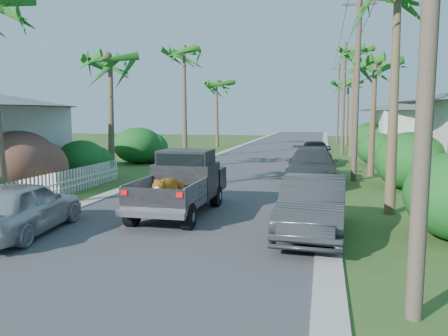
% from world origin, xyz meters
% --- Properties ---
extents(ground, '(120.00, 120.00, 0.00)m').
position_xyz_m(ground, '(0.00, 0.00, 0.00)').
color(ground, '#2F541F').
rests_on(ground, ground).
extents(road, '(8.00, 100.00, 0.02)m').
position_xyz_m(road, '(0.00, 25.00, 0.01)').
color(road, '#38383A').
rests_on(road, ground).
extents(curb_left, '(0.60, 100.00, 0.06)m').
position_xyz_m(curb_left, '(-4.30, 25.00, 0.03)').
color(curb_left, '#A5A39E').
rests_on(curb_left, ground).
extents(curb_right, '(0.60, 100.00, 0.06)m').
position_xyz_m(curb_right, '(4.30, 25.00, 0.03)').
color(curb_right, '#A5A39E').
rests_on(curb_right, ground).
extents(pickup_truck, '(1.98, 5.12, 2.06)m').
position_xyz_m(pickup_truck, '(-0.38, 4.56, 1.01)').
color(pickup_truck, black).
rests_on(pickup_truck, ground).
extents(parked_car_rn, '(1.87, 4.79, 1.56)m').
position_xyz_m(parked_car_rn, '(3.90, 2.61, 0.78)').
color(parked_car_rn, '#2F3134').
rests_on(parked_car_rn, ground).
extents(parked_car_rm, '(2.51, 5.76, 1.65)m').
position_xyz_m(parked_car_rm, '(3.60, 11.64, 0.82)').
color(parked_car_rm, '#34383A').
rests_on(parked_car_rm, ground).
extents(parked_car_rf, '(2.29, 4.82, 1.59)m').
position_xyz_m(parked_car_rf, '(3.60, 19.92, 0.80)').
color(parked_car_rf, black).
rests_on(parked_car_rf, ground).
extents(parked_car_ln, '(2.25, 4.51, 1.48)m').
position_xyz_m(parked_car_ln, '(-3.74, 0.87, 0.74)').
color(parked_car_ln, '#B1B5B9').
rests_on(parked_car_ln, ground).
extents(palm_l_b, '(4.40, 4.40, 7.40)m').
position_xyz_m(palm_l_b, '(-6.80, 12.00, 6.15)').
color(palm_l_b, brown).
rests_on(palm_l_b, ground).
extents(palm_l_c, '(4.40, 4.40, 9.20)m').
position_xyz_m(palm_l_c, '(-6.00, 22.00, 7.91)').
color(palm_l_c, brown).
rests_on(palm_l_c, ground).
extents(palm_l_d, '(4.40, 4.40, 7.70)m').
position_xyz_m(palm_l_d, '(-6.50, 34.00, 6.44)').
color(palm_l_d, brown).
rests_on(palm_l_d, ground).
extents(palm_r_b, '(4.40, 4.40, 7.20)m').
position_xyz_m(palm_r_b, '(6.60, 15.00, 5.95)').
color(palm_r_b, brown).
rests_on(palm_r_b, ground).
extents(palm_r_c, '(4.40, 4.40, 9.40)m').
position_xyz_m(palm_r_c, '(6.20, 26.00, 8.11)').
color(palm_r_c, brown).
rests_on(palm_r_c, ground).
extents(palm_r_d, '(4.40, 4.40, 8.00)m').
position_xyz_m(palm_r_d, '(6.50, 40.00, 6.74)').
color(palm_r_d, brown).
rests_on(palm_r_d, ground).
extents(shrub_l_b, '(3.00, 3.30, 2.60)m').
position_xyz_m(shrub_l_b, '(-7.80, 6.00, 1.30)').
color(shrub_l_b, '#9F163E').
rests_on(shrub_l_b, ground).
extents(shrub_l_c, '(2.40, 2.64, 2.00)m').
position_xyz_m(shrub_l_c, '(-7.40, 10.00, 1.00)').
color(shrub_l_c, '#164F1E').
rests_on(shrub_l_c, ground).
extents(shrub_l_d, '(3.20, 3.52, 2.40)m').
position_xyz_m(shrub_l_d, '(-8.00, 18.00, 1.20)').
color(shrub_l_d, '#164F1E').
rests_on(shrub_l_d, ground).
extents(shrub_r_b, '(3.00, 3.30, 2.50)m').
position_xyz_m(shrub_r_b, '(7.80, 11.00, 1.25)').
color(shrub_r_b, '#164F1E').
rests_on(shrub_r_b, ground).
extents(shrub_r_c, '(2.60, 2.86, 2.10)m').
position_xyz_m(shrub_r_c, '(7.50, 20.00, 1.05)').
color(shrub_r_c, '#164F1E').
rests_on(shrub_r_c, ground).
extents(shrub_r_d, '(3.20, 3.52, 2.60)m').
position_xyz_m(shrub_r_d, '(8.00, 30.00, 1.30)').
color(shrub_r_d, '#164F1E').
rests_on(shrub_r_d, ground).
extents(picket_fence, '(0.10, 11.00, 1.00)m').
position_xyz_m(picket_fence, '(-6.00, 5.50, 0.50)').
color(picket_fence, white).
rests_on(picket_fence, ground).
extents(house_right_far, '(9.00, 8.00, 4.60)m').
position_xyz_m(house_right_far, '(13.00, 30.00, 2.12)').
color(house_right_far, silver).
rests_on(house_right_far, ground).
extents(utility_pole_a, '(1.60, 0.26, 9.00)m').
position_xyz_m(utility_pole_a, '(5.60, -2.00, 4.60)').
color(utility_pole_a, brown).
rests_on(utility_pole_a, ground).
extents(utility_pole_b, '(1.60, 0.26, 9.00)m').
position_xyz_m(utility_pole_b, '(5.60, 13.00, 4.60)').
color(utility_pole_b, brown).
rests_on(utility_pole_b, ground).
extents(utility_pole_c, '(1.60, 0.26, 9.00)m').
position_xyz_m(utility_pole_c, '(5.60, 28.00, 4.60)').
color(utility_pole_c, brown).
rests_on(utility_pole_c, ground).
extents(utility_pole_d, '(1.60, 0.26, 9.00)m').
position_xyz_m(utility_pole_d, '(5.60, 43.00, 4.60)').
color(utility_pole_d, brown).
rests_on(utility_pole_d, ground).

